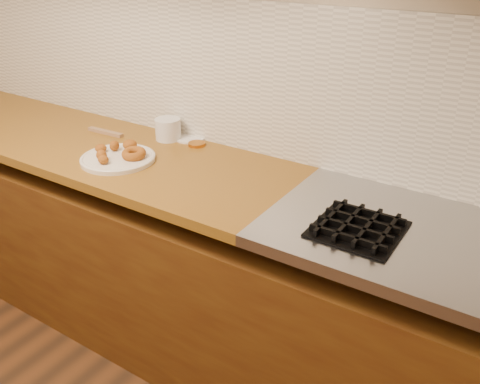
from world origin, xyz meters
name	(u,v)px	position (x,y,z in m)	size (l,w,h in m)	color
wall_back	(216,37)	(0.00, 2.00, 1.35)	(4.00, 0.02, 2.70)	tan
base_cabinet	(180,271)	(0.00, 1.69, 0.39)	(3.60, 0.60, 0.77)	#53330F
butcher_block	(64,138)	(-0.65, 1.69, 0.88)	(2.30, 0.62, 0.04)	brown
backsplash	(215,74)	(0.00, 1.99, 1.20)	(3.60, 0.02, 0.60)	silver
burner_grates	(470,259)	(1.13, 1.61, 0.91)	(0.91, 0.26, 0.03)	black
donut_plate	(118,159)	(-0.21, 1.60, 0.91)	(0.30, 0.30, 0.02)	silver
ring_donut	(134,154)	(-0.15, 1.63, 0.93)	(0.10, 0.10, 0.03)	#A05C19
fried_dough_chunks	(114,150)	(-0.25, 1.61, 0.94)	(0.15, 0.23, 0.04)	#A05C19
plastic_tub	(168,129)	(-0.20, 1.90, 0.95)	(0.11, 0.11, 0.09)	silver
tub_lid	(190,138)	(-0.12, 1.96, 0.90)	(0.13, 0.13, 0.01)	white
brass_jar_lid	(197,144)	(-0.05, 1.91, 0.91)	(0.07, 0.07, 0.01)	#BE711F
wooden_utensil	(105,132)	(-0.49, 1.80, 0.91)	(0.20, 0.02, 0.02)	#95704E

